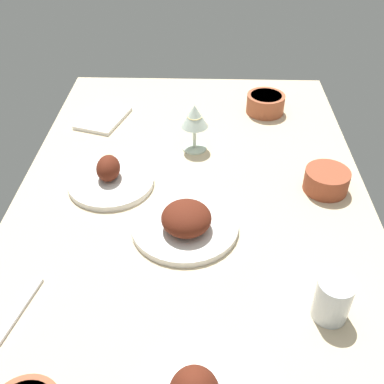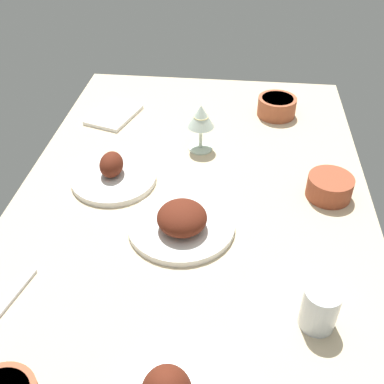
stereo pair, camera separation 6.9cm
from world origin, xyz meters
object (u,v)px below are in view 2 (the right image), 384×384
(plate_near_viewer, at_px, (113,174))
(bowl_cream, at_px, (277,106))
(plate_center_main, at_px, (182,222))
(water_tumbler, at_px, (320,308))
(wine_glass, at_px, (200,119))
(fork_loose, at_px, (9,302))
(bowl_sauce, at_px, (330,186))
(folded_napkin, at_px, (114,115))

(plate_near_viewer, height_order, bowl_cream, plate_near_viewer)
(plate_center_main, height_order, water_tumbler, water_tumbler)
(wine_glass, height_order, fork_loose, wine_glass)
(bowl_sauce, relative_size, fork_loose, 0.65)
(water_tumbler, distance_m, fork_loose, 0.60)
(fork_loose, bearing_deg, plate_near_viewer, -1.48)
(plate_near_viewer, xyz_separation_m, water_tumbler, (-0.40, -0.49, 0.03))
(fork_loose, bearing_deg, wine_glass, -15.31)
(plate_near_viewer, bearing_deg, wine_glass, -50.20)
(folded_napkin, bearing_deg, bowl_sauce, -118.07)
(water_tumbler, bearing_deg, plate_center_main, 51.50)
(wine_glass, xyz_separation_m, fork_loose, (-0.59, 0.32, -0.10))
(plate_near_viewer, xyz_separation_m, folded_napkin, (0.33, 0.08, -0.01))
(water_tumbler, height_order, folded_napkin, water_tumbler)
(bowl_cream, bearing_deg, folded_napkin, 97.31)
(plate_center_main, height_order, folded_napkin, plate_center_main)
(water_tumbler, height_order, fork_loose, water_tumbler)
(plate_center_main, distance_m, wine_glass, 0.35)
(water_tumbler, distance_m, folded_napkin, 0.93)
(bowl_sauce, bearing_deg, plate_near_viewer, 89.41)
(plate_center_main, xyz_separation_m, folded_napkin, (0.50, 0.28, -0.02))
(bowl_cream, bearing_deg, plate_near_viewer, 132.44)
(bowl_sauce, distance_m, fork_loose, 0.78)
(bowl_sauce, relative_size, water_tumbler, 1.25)
(fork_loose, bearing_deg, water_tumbler, -75.19)
(plate_center_main, height_order, bowl_cream, plate_center_main)
(plate_center_main, height_order, wine_glass, wine_glass)
(wine_glass, bearing_deg, water_tumbler, -154.29)
(plate_center_main, relative_size, water_tumbler, 2.75)
(plate_center_main, xyz_separation_m, wine_glass, (0.35, -0.01, 0.07))
(plate_near_viewer, relative_size, bowl_cream, 1.82)
(bowl_sauce, distance_m, water_tumbler, 0.40)
(folded_napkin, bearing_deg, bowl_cream, -82.69)
(fork_loose, bearing_deg, folded_napkin, 11.10)
(bowl_sauce, bearing_deg, water_tumbler, 169.96)
(bowl_cream, height_order, folded_napkin, bowl_cream)
(plate_near_viewer, height_order, wine_glass, wine_glass)
(plate_near_viewer, relative_size, fork_loose, 1.29)
(bowl_cream, xyz_separation_m, fork_loose, (-0.82, 0.55, -0.03))
(bowl_sauce, xyz_separation_m, water_tumbler, (-0.39, 0.07, 0.01))
(plate_near_viewer, distance_m, folded_napkin, 0.34)
(plate_center_main, bearing_deg, wine_glass, -1.33)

